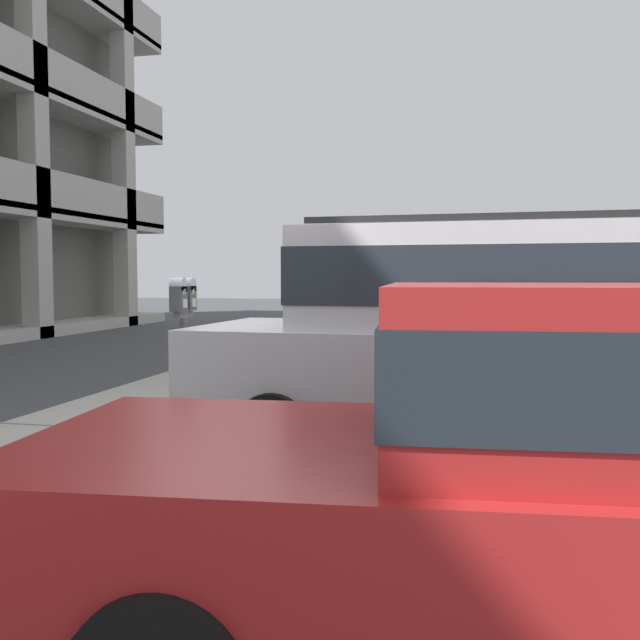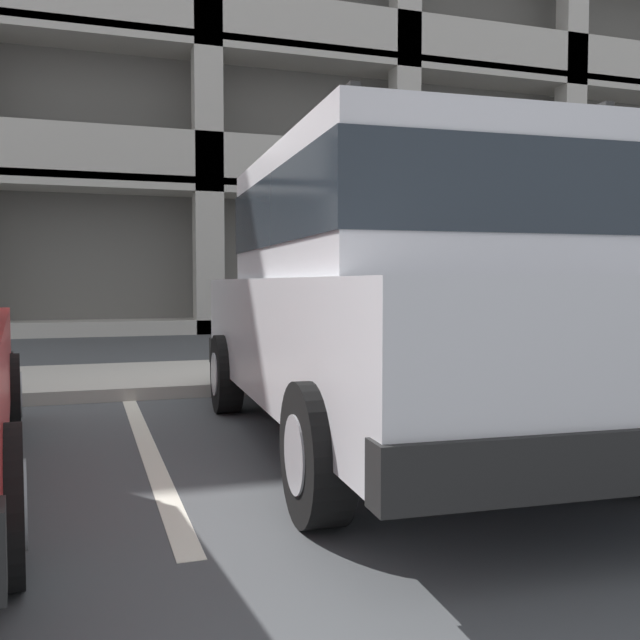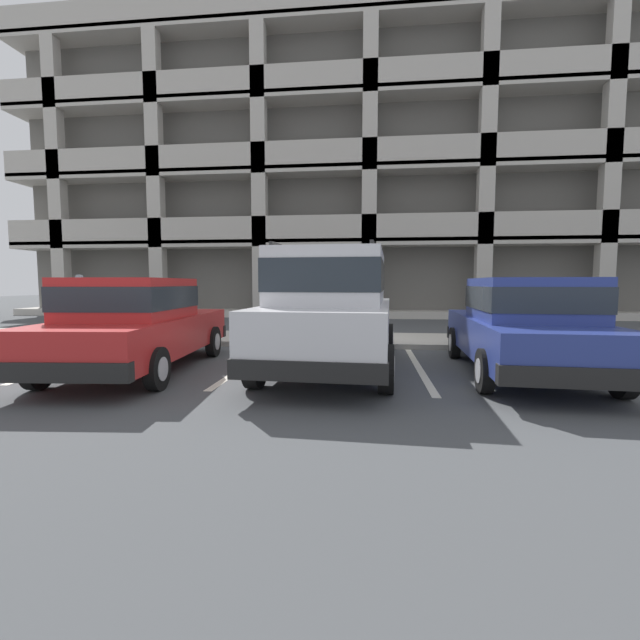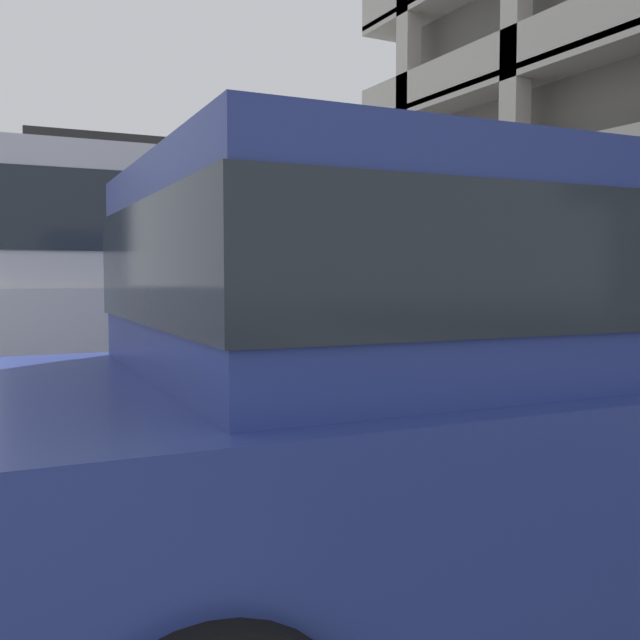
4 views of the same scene
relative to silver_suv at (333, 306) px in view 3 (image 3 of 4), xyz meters
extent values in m
cube|color=#444749|center=(-0.06, 2.16, -1.14)|extent=(80.00, 80.00, 0.10)
cube|color=#ADA89E|center=(-0.06, 3.46, -1.03)|extent=(40.00, 2.20, 0.12)
cube|color=#606060|center=(-8.06, 3.46, -0.97)|extent=(0.03, 2.16, 0.00)
cube|color=#606060|center=(-4.06, 3.46, -0.97)|extent=(0.03, 2.16, 0.00)
cube|color=#606060|center=(-0.06, 3.46, -0.97)|extent=(0.03, 2.16, 0.00)
cube|color=#606060|center=(3.94, 3.46, -0.97)|extent=(0.03, 2.16, 0.00)
cube|color=silver|center=(-4.61, 0.76, -1.08)|extent=(0.12, 4.80, 0.01)
cube|color=silver|center=(-1.58, 0.76, -1.08)|extent=(0.12, 4.80, 0.01)
cube|color=silver|center=(1.46, 0.76, -1.08)|extent=(0.12, 4.80, 0.01)
cube|color=silver|center=(4.50, 0.76, -1.08)|extent=(0.12, 4.80, 0.01)
cube|color=silver|center=(0.00, 0.02, -0.36)|extent=(2.08, 4.79, 0.80)
cube|color=silver|center=(0.00, -0.03, 0.46)|extent=(1.77, 2.99, 0.84)
cube|color=#232B33|center=(0.00, -0.03, 0.48)|extent=(1.79, 3.02, 0.46)
cube|color=black|center=(0.12, 2.33, -0.64)|extent=(1.88, 0.26, 0.24)
cube|color=black|center=(-0.12, -2.28, -0.64)|extent=(1.88, 0.26, 0.24)
cube|color=silver|center=(0.69, 2.35, -0.28)|extent=(0.24, 0.04, 0.14)
cube|color=silver|center=(-0.45, 2.41, -0.28)|extent=(0.24, 0.04, 0.14)
cylinder|color=black|center=(0.98, 1.43, -0.76)|extent=(0.23, 0.67, 0.66)
cylinder|color=#B2B2B7|center=(0.98, 1.43, -0.76)|extent=(0.24, 0.37, 0.36)
cylinder|color=black|center=(-0.82, 1.52, -0.76)|extent=(0.23, 0.67, 0.66)
cylinder|color=#B2B2B7|center=(-0.82, 1.52, -0.76)|extent=(0.24, 0.37, 0.36)
cylinder|color=black|center=(0.83, -1.48, -0.76)|extent=(0.23, 0.67, 0.66)
cylinder|color=#B2B2B7|center=(0.83, -1.48, -0.76)|extent=(0.24, 0.37, 0.36)
cylinder|color=black|center=(-0.97, -1.39, -0.76)|extent=(0.23, 0.67, 0.66)
cylinder|color=#B2B2B7|center=(-0.97, -1.39, -0.76)|extent=(0.24, 0.37, 0.36)
cube|color=black|center=(0.69, -0.06, 0.92)|extent=(0.19, 2.62, 0.05)
cube|color=black|center=(-0.69, 0.01, 0.92)|extent=(0.19, 2.62, 0.05)
cube|color=red|center=(-3.20, -0.37, -0.49)|extent=(2.05, 4.52, 0.60)
cube|color=red|center=(-3.18, -0.67, 0.13)|extent=(1.65, 2.09, 0.64)
cube|color=#232B33|center=(-3.18, -0.67, 0.15)|extent=(1.68, 2.12, 0.35)
cube|color=black|center=(-3.38, 1.78, -0.67)|extent=(1.74, 0.30, 0.24)
cube|color=black|center=(-3.03, -2.53, -0.67)|extent=(1.74, 0.30, 0.24)
cube|color=silver|center=(-2.86, 1.87, -0.43)|extent=(0.24, 0.05, 0.14)
cube|color=silver|center=(-3.91, 1.79, -0.43)|extent=(0.24, 0.05, 0.14)
cylinder|color=black|center=(-2.48, 1.05, -0.79)|extent=(0.21, 0.61, 0.60)
cylinder|color=#B2B2B7|center=(-2.48, 1.05, -0.79)|extent=(0.21, 0.34, 0.33)
cylinder|color=black|center=(-4.14, 0.92, -0.79)|extent=(0.21, 0.61, 0.60)
cylinder|color=#B2B2B7|center=(-4.14, 0.92, -0.79)|extent=(0.21, 0.34, 0.33)
cylinder|color=black|center=(-2.26, -1.67, -0.79)|extent=(0.21, 0.61, 0.60)
cylinder|color=#B2B2B7|center=(-2.26, -1.67, -0.79)|extent=(0.21, 0.34, 0.33)
cylinder|color=black|center=(-3.92, -1.80, -0.79)|extent=(0.21, 0.61, 0.60)
cylinder|color=#B2B2B7|center=(-3.92, -1.80, -0.79)|extent=(0.21, 0.34, 0.33)
cube|color=navy|center=(3.03, 0.01, -0.49)|extent=(1.92, 4.48, 0.60)
cube|color=navy|center=(3.01, -0.29, 0.13)|extent=(1.60, 2.05, 0.64)
cube|color=#232B33|center=(3.01, -0.29, 0.15)|extent=(1.62, 2.08, 0.35)
cube|color=black|center=(3.14, 2.17, -0.67)|extent=(1.74, 0.25, 0.24)
cube|color=black|center=(2.92, -2.15, -0.67)|extent=(1.74, 0.25, 0.24)
cube|color=silver|center=(3.67, 2.19, -0.43)|extent=(0.24, 0.04, 0.14)
cube|color=silver|center=(2.62, 2.24, -0.43)|extent=(0.24, 0.04, 0.14)
cylinder|color=black|center=(3.93, 1.33, -0.79)|extent=(0.19, 0.61, 0.60)
cylinder|color=#B2B2B7|center=(3.93, 1.33, -0.79)|extent=(0.20, 0.34, 0.33)
cylinder|color=black|center=(2.27, 1.41, -0.79)|extent=(0.19, 0.61, 0.60)
cylinder|color=#B2B2B7|center=(2.27, 1.41, -0.79)|extent=(0.20, 0.34, 0.33)
cylinder|color=black|center=(3.79, -1.40, -0.79)|extent=(0.19, 0.61, 0.60)
cylinder|color=#B2B2B7|center=(3.79, -1.40, -0.79)|extent=(0.20, 0.34, 0.33)
cylinder|color=black|center=(2.13, -1.31, -0.79)|extent=(0.19, 0.61, 0.60)
cylinder|color=#B2B2B7|center=(2.13, -1.31, -0.79)|extent=(0.20, 0.34, 0.33)
cylinder|color=#595B60|center=(-0.26, 2.51, -0.43)|extent=(0.07, 0.07, 1.08)
cube|color=#595B60|center=(-0.26, 2.51, 0.14)|extent=(0.28, 0.06, 0.06)
cube|color=#424447|center=(-0.36, 2.51, 0.28)|extent=(0.15, 0.11, 0.22)
cylinder|color=#9EA8B2|center=(-0.36, 2.51, 0.39)|extent=(0.15, 0.11, 0.15)
cube|color=#B7B293|center=(-0.36, 2.46, 0.24)|extent=(0.08, 0.01, 0.08)
cube|color=#424447|center=(-0.16, 2.51, 0.28)|extent=(0.15, 0.11, 0.22)
cylinder|color=#9EA8B2|center=(-0.16, 2.51, 0.39)|extent=(0.15, 0.11, 0.15)
cube|color=#B7B293|center=(-0.16, 2.46, 0.24)|extent=(0.08, 0.01, 0.08)
cylinder|color=#595B60|center=(-6.34, 2.51, -0.37)|extent=(0.07, 0.07, 1.19)
cube|color=#515459|center=(-6.34, 2.51, 0.40)|extent=(0.15, 0.11, 0.22)
cylinder|color=#9EA8B2|center=(-6.34, 2.51, 0.51)|extent=(0.15, 0.11, 0.15)
cube|color=#B7B293|center=(-6.34, 2.45, 0.36)|extent=(0.08, 0.01, 0.08)
cube|color=#64625C|center=(0.59, 16.13, 4.91)|extent=(31.36, 8.80, 12.00)
cube|color=#B7B2A8|center=(0.59, 15.53, -0.94)|extent=(32.00, 10.00, 0.30)
cube|color=#B7B2A8|center=(0.59, 15.53, 2.06)|extent=(32.00, 10.00, 0.30)
cube|color=#B7B2A8|center=(0.59, 10.63, 2.61)|extent=(32.00, 0.20, 1.10)
cube|color=#B7B2A8|center=(0.59, 15.53, 5.06)|extent=(32.00, 10.00, 0.30)
cube|color=#B7B2A8|center=(0.59, 10.63, 5.61)|extent=(32.00, 0.20, 1.10)
cube|color=#B7B2A8|center=(0.59, 15.53, 8.06)|extent=(32.00, 10.00, 0.30)
cube|color=#B7B2A8|center=(0.59, 10.63, 8.61)|extent=(32.00, 0.20, 1.10)
cube|color=#B7B2A8|center=(0.59, 15.53, 11.06)|extent=(32.00, 10.00, 0.30)
cube|color=#B7B2A8|center=(-13.12, 10.78, 4.91)|extent=(0.60, 0.50, 12.00)
cube|color=#B7B2A8|center=(-8.55, 10.78, 4.91)|extent=(0.60, 0.50, 12.00)
cube|color=#B7B2A8|center=(-3.98, 10.78, 4.91)|extent=(0.60, 0.50, 12.00)
cube|color=#B7B2A8|center=(0.59, 10.78, 4.91)|extent=(0.60, 0.50, 12.00)
cube|color=#B7B2A8|center=(5.16, 10.78, 4.91)|extent=(0.60, 0.50, 12.00)
cube|color=#B7B2A8|center=(9.73, 10.78, 4.91)|extent=(0.60, 0.50, 12.00)
cylinder|color=gold|center=(4.40, 2.81, -0.69)|extent=(0.20, 0.20, 0.55)
sphere|color=gold|center=(4.40, 2.81, -0.36)|extent=(0.18, 0.18, 0.18)
cylinder|color=gold|center=(4.40, 2.66, -0.67)|extent=(0.08, 0.10, 0.08)
cylinder|color=gold|center=(4.55, 2.81, -0.67)|extent=(0.10, 0.07, 0.07)
camera|label=1|loc=(-6.13, -0.04, 0.49)|focal=40.00mm
camera|label=2|loc=(-1.97, -4.42, 0.02)|focal=40.00mm
camera|label=3|loc=(0.58, -7.11, 0.37)|focal=24.00mm
camera|label=4|loc=(4.96, -1.79, 0.11)|focal=40.00mm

